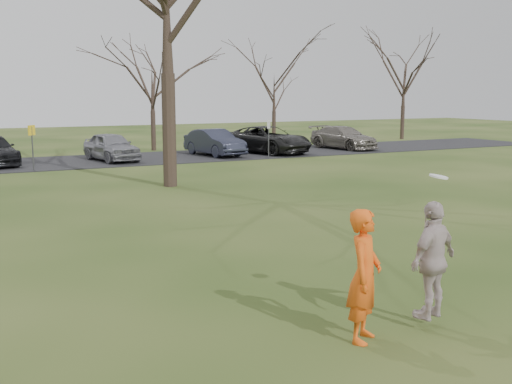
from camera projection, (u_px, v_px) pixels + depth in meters
ground at (379, 330)px, 9.03m from camera, size 120.00×120.00×0.00m
parking_strip at (67, 162)px, 30.99m from camera, size 62.00×6.50×0.04m
player_defender at (364, 276)px, 8.53m from camera, size 0.82×0.79×1.89m
car_4 at (111, 146)px, 31.46m from camera, size 2.37×4.49×1.46m
car_5 at (215, 142)px, 34.09m from camera, size 2.18×4.61×1.46m
car_6 at (268, 140)px, 35.53m from camera, size 4.06×6.09×1.55m
car_7 at (344, 137)px, 38.26m from camera, size 2.72×5.09×1.40m
catching_play at (433, 260)px, 8.96m from camera, size 1.11×0.69×2.16m
sign_yellow at (32, 139)px, 27.22m from camera, size 0.35×0.35×2.08m
sign_white at (269, 132)px, 32.63m from camera, size 0.35×0.35×2.08m
small_tree_row at (123, 86)px, 36.79m from camera, size 55.00×5.90×8.50m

